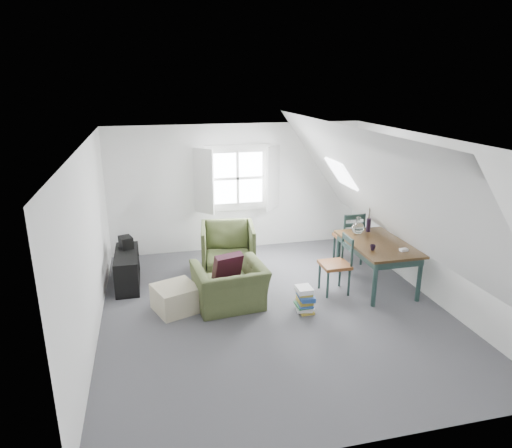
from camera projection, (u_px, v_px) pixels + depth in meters
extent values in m
plane|color=#4C4C51|center=(274.00, 309.00, 6.85)|extent=(5.50, 5.50, 0.00)
plane|color=white|center=(276.00, 142.00, 6.09)|extent=(5.50, 5.50, 0.00)
plane|color=white|center=(237.00, 188.00, 9.02)|extent=(5.00, 0.00, 5.00)
plane|color=white|center=(361.00, 329.00, 3.92)|extent=(5.00, 0.00, 5.00)
plane|color=white|center=(89.00, 245.00, 5.92)|extent=(0.00, 5.50, 5.50)
plane|color=white|center=(431.00, 219.00, 7.02)|extent=(0.00, 5.50, 5.50)
plane|color=white|center=(161.00, 201.00, 5.97)|extent=(3.19, 5.50, 4.48)
plane|color=white|center=(377.00, 189.00, 6.65)|extent=(3.19, 5.50, 4.48)
cube|color=white|center=(237.00, 178.00, 8.94)|extent=(1.30, 0.04, 1.30)
cube|color=white|center=(204.00, 181.00, 8.64)|extent=(0.35, 0.35, 1.25)
cube|color=white|center=(273.00, 178.00, 8.94)|extent=(0.35, 0.35, 1.25)
cube|color=white|center=(237.00, 178.00, 8.93)|extent=(1.00, 0.02, 1.00)
cube|color=white|center=(238.00, 178.00, 8.91)|extent=(1.08, 0.04, 0.05)
cube|color=white|center=(238.00, 178.00, 8.91)|extent=(0.05, 0.04, 1.08)
cube|color=white|center=(341.00, 174.00, 7.87)|extent=(0.35, 0.75, 0.47)
imported|color=#414B25|center=(230.00, 306.00, 6.94)|extent=(1.12, 1.00, 0.67)
imported|color=#414B25|center=(228.00, 270.00, 8.26)|extent=(1.04, 1.07, 0.87)
cube|color=#340E1D|center=(228.00, 267.00, 6.90)|extent=(0.49, 0.37, 0.45)
cube|color=#B9AF8E|center=(176.00, 298.00, 6.77)|extent=(0.76, 0.76, 0.39)
cube|color=#321E0C|center=(378.00, 244.00, 7.44)|extent=(0.91, 1.52, 0.04)
cube|color=#1F3330|center=(377.00, 248.00, 7.46)|extent=(0.81, 1.42, 0.12)
cylinder|color=#1F3330|center=(375.00, 284.00, 6.84)|extent=(0.07, 0.07, 0.72)
cylinder|color=#1F3330|center=(419.00, 280.00, 7.01)|extent=(0.07, 0.07, 0.72)
cylinder|color=#1F3330|center=(338.00, 253.00, 8.10)|extent=(0.07, 0.07, 0.72)
cylinder|color=#1F3330|center=(377.00, 249.00, 8.27)|extent=(0.07, 0.07, 0.72)
sphere|color=silver|center=(358.00, 228.00, 7.78)|extent=(0.21, 0.21, 0.21)
cylinder|color=silver|center=(358.00, 220.00, 7.74)|extent=(0.07, 0.07, 0.12)
cylinder|color=black|center=(368.00, 225.00, 7.93)|extent=(0.08, 0.08, 0.24)
cylinder|color=#3F2D1E|center=(370.00, 211.00, 7.85)|extent=(0.03, 0.05, 0.42)
cylinder|color=#3F2D1E|center=(370.00, 210.00, 7.86)|extent=(0.04, 0.06, 0.42)
cylinder|color=#3F2D1E|center=(369.00, 211.00, 7.84)|extent=(0.05, 0.07, 0.42)
imported|color=black|center=(372.00, 250.00, 7.10)|extent=(0.11, 0.11, 0.08)
cube|color=white|center=(404.00, 250.00, 7.06)|extent=(0.12, 0.09, 0.04)
cube|color=brown|center=(348.00, 237.00, 8.48)|extent=(0.47, 0.47, 0.06)
cylinder|color=#1F3330|center=(353.00, 246.00, 8.78)|extent=(0.04, 0.04, 0.48)
cylinder|color=#1F3330|center=(361.00, 253.00, 8.43)|extent=(0.04, 0.04, 0.48)
cylinder|color=#1F3330|center=(334.00, 247.00, 8.70)|extent=(0.04, 0.04, 0.48)
cylinder|color=#1F3330|center=(342.00, 254.00, 8.34)|extent=(0.04, 0.04, 0.48)
cylinder|color=#1F3330|center=(364.00, 227.00, 8.25)|extent=(0.04, 0.04, 0.50)
cylinder|color=#1F3330|center=(344.00, 228.00, 8.17)|extent=(0.04, 0.04, 0.50)
cube|color=#1F3330|center=(355.00, 217.00, 8.15)|extent=(0.38, 0.03, 0.09)
cube|color=#1F3330|center=(354.00, 225.00, 8.19)|extent=(0.38, 0.03, 0.07)
cube|color=brown|center=(335.00, 265.00, 7.27)|extent=(0.44, 0.44, 0.05)
cylinder|color=#1F3330|center=(319.00, 276.00, 7.47)|extent=(0.04, 0.04, 0.45)
cylinder|color=#1F3330|center=(340.00, 274.00, 7.55)|extent=(0.04, 0.04, 0.45)
cylinder|color=#1F3330|center=(328.00, 285.00, 7.14)|extent=(0.04, 0.04, 0.45)
cylinder|color=#1F3330|center=(349.00, 282.00, 7.22)|extent=(0.04, 0.04, 0.45)
cylinder|color=#1F3330|center=(343.00, 246.00, 7.41)|extent=(0.04, 0.04, 0.47)
cylinder|color=#1F3330|center=(352.00, 254.00, 7.08)|extent=(0.04, 0.04, 0.47)
cube|color=#1F3330|center=(348.00, 239.00, 7.19)|extent=(0.03, 0.36, 0.08)
cube|color=#1F3330|center=(347.00, 247.00, 7.23)|extent=(0.03, 0.36, 0.06)
cube|color=black|center=(129.00, 284.00, 7.68)|extent=(0.37, 1.11, 0.03)
cube|color=black|center=(127.00, 269.00, 7.60)|extent=(0.37, 1.11, 0.03)
cube|color=black|center=(126.00, 254.00, 7.52)|extent=(0.37, 1.11, 0.03)
cube|color=black|center=(126.00, 283.00, 7.10)|extent=(0.37, 0.03, 0.56)
cube|color=black|center=(128.00, 257.00, 8.10)|extent=(0.37, 0.03, 0.56)
cube|color=#264C99|center=(128.00, 286.00, 7.35)|extent=(0.17, 0.19, 0.20)
cube|color=red|center=(128.00, 276.00, 7.74)|extent=(0.17, 0.22, 0.20)
cube|color=white|center=(126.00, 267.00, 7.40)|extent=(0.17, 0.20, 0.19)
cube|color=black|center=(126.00, 243.00, 7.72)|extent=(0.26, 0.31, 0.21)
cube|color=#B29933|center=(305.00, 310.00, 6.78)|extent=(0.20, 0.27, 0.03)
cube|color=white|center=(303.00, 308.00, 6.78)|extent=(0.26, 0.30, 0.03)
cube|color=white|center=(306.00, 306.00, 6.76)|extent=(0.22, 0.29, 0.03)
cube|color=#337F4C|center=(303.00, 305.00, 6.75)|extent=(0.22, 0.27, 0.03)
cube|color=#264C99|center=(305.00, 304.00, 6.72)|extent=(0.24, 0.31, 0.02)
cube|color=#B29933|center=(305.00, 302.00, 6.74)|extent=(0.21, 0.27, 0.02)
cube|color=#B29933|center=(305.00, 299.00, 6.75)|extent=(0.24, 0.30, 0.03)
cube|color=#264C99|center=(307.00, 298.00, 6.71)|extent=(0.24, 0.31, 0.04)
cube|color=#264C99|center=(306.00, 296.00, 6.69)|extent=(0.24, 0.30, 0.03)
cube|color=#B29933|center=(304.00, 293.00, 6.72)|extent=(0.22, 0.28, 0.03)
cube|color=white|center=(304.00, 291.00, 6.70)|extent=(0.22, 0.25, 0.04)
cube|color=white|center=(304.00, 288.00, 6.70)|extent=(0.22, 0.27, 0.03)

